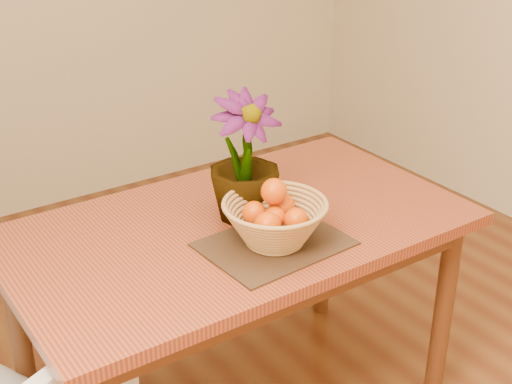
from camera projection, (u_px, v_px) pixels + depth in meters
table at (238, 247)px, 2.21m from camera, size 1.40×0.80×0.75m
placemat at (275, 244)px, 2.05m from camera, size 0.42×0.33×0.01m
wicker_basket at (275, 224)px, 2.02m from camera, size 0.30×0.30×0.12m
orange_pile at (275, 211)px, 2.01m from camera, size 0.18×0.17×0.14m
potted_plant at (244, 158)px, 2.12m from camera, size 0.23×0.23×0.39m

